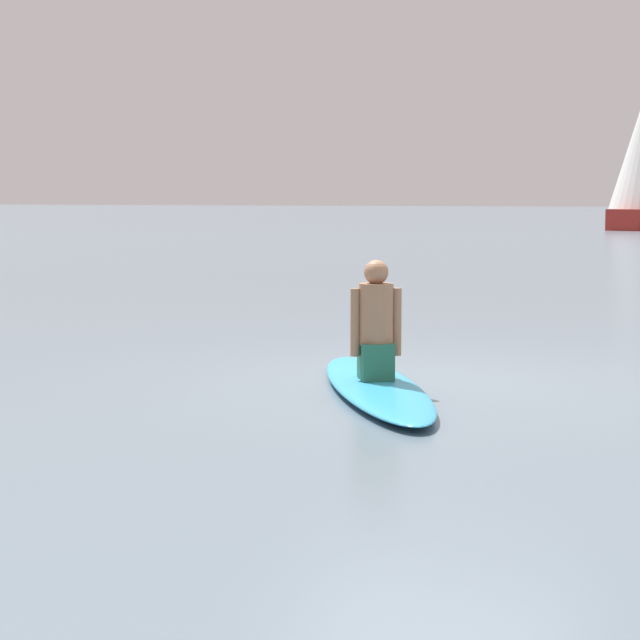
% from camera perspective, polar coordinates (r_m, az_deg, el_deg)
% --- Properties ---
extents(ground_plane, '(400.00, 400.00, 0.00)m').
position_cam_1_polar(ground_plane, '(9.83, 5.62, -3.06)').
color(ground_plane, slate).
extents(surfboard, '(2.48, 3.09, 0.12)m').
position_cam_1_polar(surfboard, '(9.12, 2.83, -3.36)').
color(surfboard, '#339EC6').
rests_on(surfboard, ground).
extents(person_paddler, '(0.39, 0.41, 0.96)m').
position_cam_1_polar(person_paddler, '(9.05, 2.85, -0.27)').
color(person_paddler, '#26664C').
rests_on(person_paddler, surfboard).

